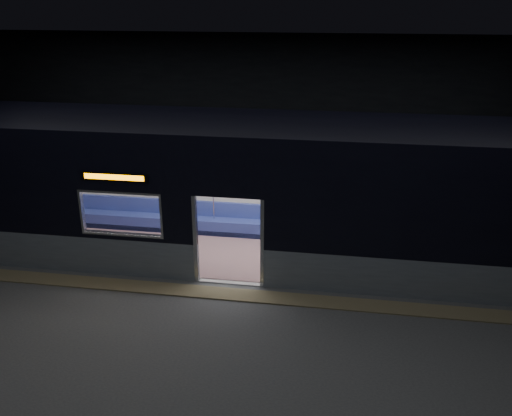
# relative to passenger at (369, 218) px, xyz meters

# --- Properties ---
(station_floor) EXTENTS (24.00, 14.00, 0.01)m
(station_floor) POSITION_rel_passenger_xyz_m (-3.09, -3.55, -0.77)
(station_floor) COLOR #47494C
(station_floor) RESTS_ON ground
(station_envelope) EXTENTS (24.00, 14.00, 5.00)m
(station_envelope) POSITION_rel_passenger_xyz_m (-3.09, -3.55, 2.90)
(station_envelope) COLOR black
(station_envelope) RESTS_ON station_floor
(tactile_strip) EXTENTS (22.80, 0.50, 0.03)m
(tactile_strip) POSITION_rel_passenger_xyz_m (-3.09, -3.00, -0.75)
(tactile_strip) COLOR #8C7F59
(tactile_strip) RESTS_ON station_floor
(metro_car) EXTENTS (18.00, 3.04, 3.35)m
(metro_car) POSITION_rel_passenger_xyz_m (-3.09, -1.00, 1.08)
(metro_car) COLOR gray
(metro_car) RESTS_ON station_floor
(passenger) EXTENTS (0.38, 0.64, 1.28)m
(passenger) POSITION_rel_passenger_xyz_m (0.00, 0.00, 0.00)
(passenger) COLOR black
(passenger) RESTS_ON metro_car
(handbag) EXTENTS (0.35, 0.33, 0.14)m
(handbag) POSITION_rel_passenger_xyz_m (-0.01, -0.20, -0.10)
(handbag) COLOR black
(handbag) RESTS_ON passenger
(transit_map) EXTENTS (1.09, 0.03, 0.71)m
(transit_map) POSITION_rel_passenger_xyz_m (-0.51, 0.31, 0.74)
(transit_map) COLOR white
(transit_map) RESTS_ON metro_car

